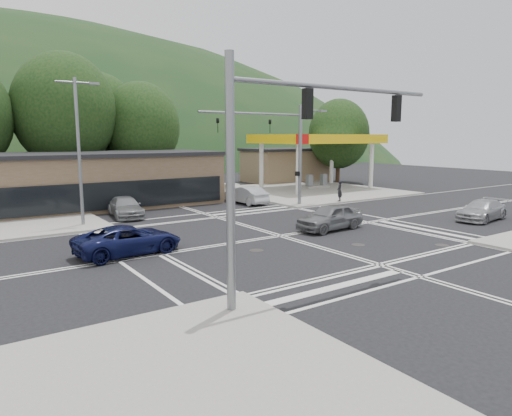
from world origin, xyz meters
TOP-DOWN VIEW (x-y plane):
  - ground at (0.00, 0.00)m, footprint 120.00×120.00m
  - sidewalk_ne at (15.00, 15.00)m, footprint 16.00×16.00m
  - gas_station_canopy at (16.99, 15.99)m, footprint 12.32×8.34m
  - convenience_store at (20.00, 25.00)m, footprint 10.00×6.00m
  - commercial_row at (-8.00, 17.00)m, footprint 24.00×8.00m
  - hill_north at (0.00, 90.00)m, footprint 252.00×126.00m
  - tree_n_b at (-6.00, 24.00)m, footprint 9.00×9.00m
  - tree_n_c at (1.00, 24.00)m, footprint 7.60×7.60m
  - tree_n_e at (-2.00, 28.00)m, footprint 8.40×8.40m
  - tree_ne at (24.00, 20.00)m, footprint 7.20×7.20m
  - streetlight_nw at (-8.44, 9.00)m, footprint 2.50×0.25m
  - signal_mast_ne at (6.95, 8.20)m, footprint 11.65×0.30m
  - signal_mast_sw at (-6.39, -8.20)m, footprint 9.14×0.28m
  - car_blue_west at (-8.40, 0.86)m, footprint 5.22×2.77m
  - car_grey_center at (3.50, -0.30)m, footprint 4.66×2.19m
  - car_silver_east at (14.10, -3.70)m, footprint 4.84×2.45m
  - car_queue_a at (5.21, 11.53)m, footprint 1.80×4.50m
  - car_queue_b at (5.48, 15.16)m, footprint 2.53×4.80m
  - car_northbound at (-5.15, 10.99)m, footprint 2.53×4.93m
  - pedestrian at (11.98, 7.50)m, footprint 0.76×0.71m

SIDE VIEW (x-z plane):
  - ground at x=0.00m, z-range 0.00..0.00m
  - hill_north at x=0.00m, z-range -70.00..70.00m
  - sidewalk_ne at x=15.00m, z-range 0.00..0.15m
  - car_silver_east at x=14.10m, z-range 0.00..1.35m
  - car_northbound at x=-5.15m, z-range 0.00..1.37m
  - car_blue_west at x=-8.40m, z-range 0.00..1.40m
  - car_queue_a at x=5.21m, z-range 0.00..1.45m
  - car_grey_center at x=3.50m, z-range 0.00..1.54m
  - car_queue_b at x=5.48m, z-range 0.00..1.56m
  - pedestrian at x=11.98m, z-range 0.15..1.90m
  - convenience_store at x=20.00m, z-range 0.00..3.80m
  - commercial_row at x=-8.00m, z-range 0.00..4.00m
  - gas_station_canopy at x=16.99m, z-range 2.17..7.92m
  - streetlight_nw at x=-8.44m, z-range 0.55..9.55m
  - signal_mast_ne at x=6.95m, z-range 1.07..9.07m
  - signal_mast_sw at x=-6.39m, z-range 1.12..9.12m
  - tree_ne at x=24.00m, z-range 0.85..10.84m
  - tree_n_c at x=1.00m, z-range 1.06..11.93m
  - tree_n_e at x=-2.00m, z-range 1.15..13.13m
  - tree_n_b at x=-6.00m, z-range 1.30..14.28m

